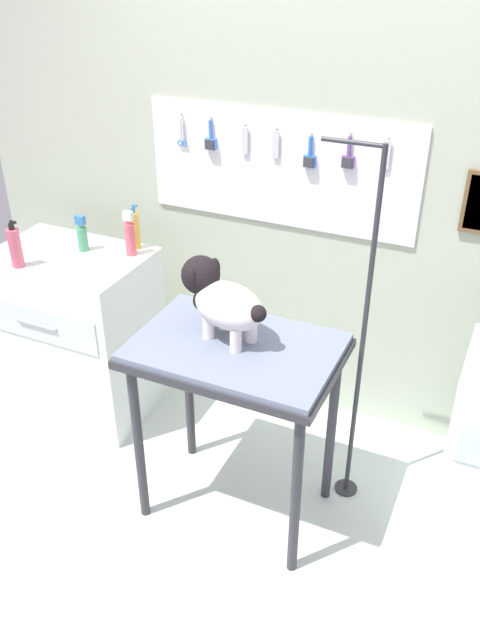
{
  "coord_description": "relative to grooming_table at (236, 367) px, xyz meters",
  "views": [
    {
      "loc": [
        0.95,
        -1.67,
        2.37
      ],
      "look_at": [
        0.02,
        0.34,
        1.03
      ],
      "focal_mm": 36.54,
      "sensor_mm": 36.0,
      "label": 1
    }
  ],
  "objects": [
    {
      "name": "ground",
      "position": [
        -0.0,
        -0.34,
        -0.82
      ],
      "size": [
        4.4,
        4.0,
        0.04
      ],
      "primitive_type": "cube",
      "color": "silver"
    },
    {
      "name": "rear_wall_panel",
      "position": [
        -0.0,
        0.94,
        0.36
      ],
      "size": [
        4.0,
        0.11,
        2.3
      ],
      "color": "#AFB9A2",
      "rests_on": "ground"
    },
    {
      "name": "grooming_table",
      "position": [
        0.0,
        0.0,
        0.0
      ],
      "size": [
        0.86,
        0.58,
        0.91
      ],
      "color": "#2D2D33",
      "rests_on": "ground"
    },
    {
      "name": "grooming_arm",
      "position": [
        0.44,
        0.31,
        0.0
      ],
      "size": [
        0.29,
        0.11,
        1.71
      ],
      "color": "#2D2D33",
      "rests_on": "ground"
    },
    {
      "name": "dog",
      "position": [
        -0.09,
        0.04,
        0.29
      ],
      "size": [
        0.44,
        0.29,
        0.33
      ],
      "color": "white",
      "rests_on": "grooming_table"
    },
    {
      "name": "counter_left",
      "position": [
        -1.13,
        0.36,
        -0.33
      ],
      "size": [
        0.8,
        0.58,
        0.94
      ],
      "color": "silver",
      "rests_on": "ground"
    },
    {
      "name": "detangler_spray",
      "position": [
        -1.26,
        0.16,
        0.24
      ],
      "size": [
        0.06,
        0.06,
        0.24
      ],
      "color": "#CF546B",
      "rests_on": "counter_left"
    },
    {
      "name": "spray_bottle_tall",
      "position": [
        -0.83,
        0.51,
        0.24
      ],
      "size": [
        0.05,
        0.05,
        0.23
      ],
      "color": "#E05466",
      "rests_on": "counter_left"
    },
    {
      "name": "shampoo_bottle",
      "position": [
        -1.08,
        0.45,
        0.22
      ],
      "size": [
        0.05,
        0.05,
        0.19
      ],
      "color": "#479669",
      "rests_on": "counter_left"
    },
    {
      "name": "pump_bottle_white",
      "position": [
        -0.85,
        0.58,
        0.24
      ],
      "size": [
        0.05,
        0.05,
        0.24
      ],
      "color": "gold",
      "rests_on": "counter_left"
    }
  ]
}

